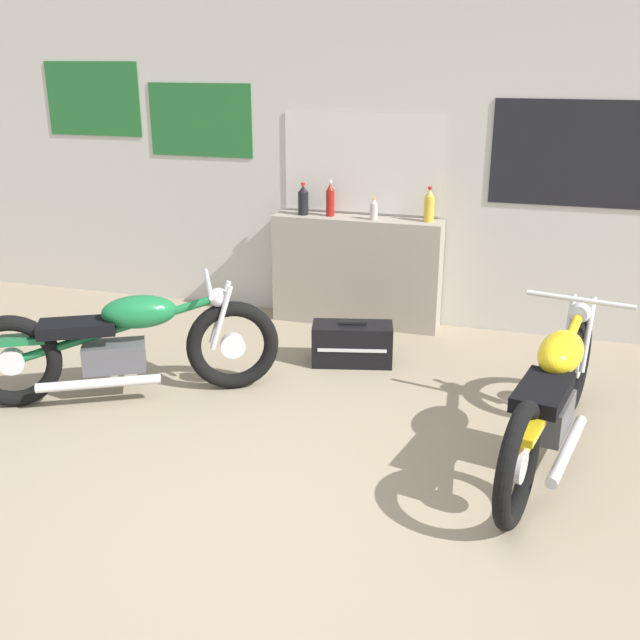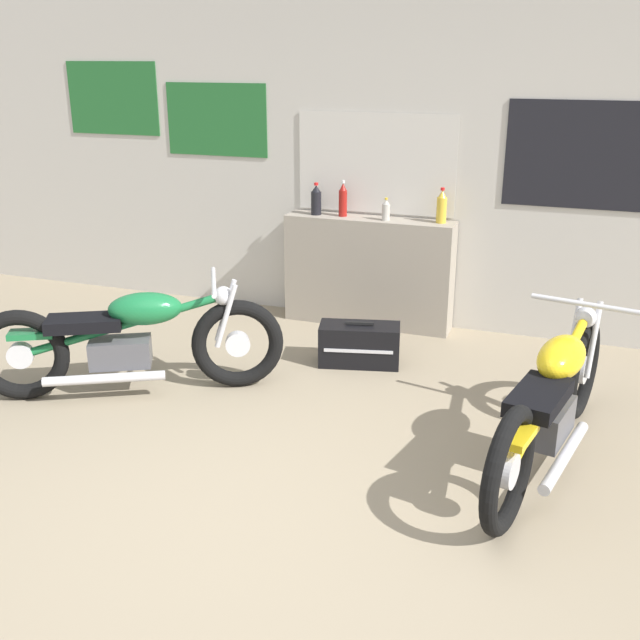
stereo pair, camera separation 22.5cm
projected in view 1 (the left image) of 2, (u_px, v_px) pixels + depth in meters
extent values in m
plane|color=gray|center=(260.00, 531.00, 3.66)|extent=(24.00, 24.00, 0.00)
cube|color=beige|center=(399.00, 158.00, 6.12)|extent=(10.00, 0.06, 2.80)
cube|color=silver|center=(363.00, 163.00, 6.19)|extent=(1.28, 0.01, 0.76)
cube|color=beige|center=(362.00, 163.00, 6.18)|extent=(1.34, 0.01, 0.82)
cube|color=black|center=(581.00, 154.00, 5.67)|extent=(1.33, 0.01, 0.80)
cube|color=#23662D|center=(200.00, 120.00, 6.48)|extent=(0.96, 0.01, 0.62)
cube|color=#23662D|center=(93.00, 99.00, 6.71)|extent=(0.94, 0.01, 0.64)
cube|color=gray|center=(356.00, 271.00, 6.35)|extent=(1.43, 0.28, 0.92)
cylinder|color=black|center=(303.00, 203.00, 6.29)|extent=(0.09, 0.09, 0.19)
cone|color=black|center=(303.00, 189.00, 6.25)|extent=(0.07, 0.07, 0.05)
cylinder|color=red|center=(303.00, 184.00, 6.24)|extent=(0.04, 0.04, 0.02)
cylinder|color=maroon|center=(330.00, 203.00, 6.23)|extent=(0.07, 0.07, 0.22)
cone|color=maroon|center=(330.00, 187.00, 6.19)|extent=(0.06, 0.06, 0.06)
cylinder|color=silver|center=(330.00, 181.00, 6.17)|extent=(0.03, 0.03, 0.02)
cylinder|color=#B7B2A8|center=(374.00, 212.00, 6.11)|extent=(0.07, 0.07, 0.13)
cone|color=#B7B2A8|center=(374.00, 201.00, 6.08)|extent=(0.06, 0.06, 0.04)
cylinder|color=gold|center=(374.00, 198.00, 6.07)|extent=(0.03, 0.03, 0.01)
cylinder|color=gold|center=(429.00, 209.00, 6.03)|extent=(0.08, 0.08, 0.20)
cone|color=gold|center=(430.00, 193.00, 5.98)|extent=(0.07, 0.07, 0.06)
cylinder|color=red|center=(430.00, 188.00, 5.97)|extent=(0.03, 0.03, 0.02)
torus|color=black|center=(233.00, 345.00, 5.13)|extent=(0.61, 0.39, 0.63)
cylinder|color=silver|center=(233.00, 345.00, 5.13)|extent=(0.18, 0.14, 0.17)
torus|color=black|center=(12.00, 361.00, 4.86)|extent=(0.61, 0.39, 0.63)
cylinder|color=silver|center=(12.00, 361.00, 4.86)|extent=(0.18, 0.14, 0.17)
cube|color=#4C4C51|center=(114.00, 356.00, 4.99)|extent=(0.46, 0.38, 0.19)
cylinder|color=#196B38|center=(112.00, 330.00, 4.93)|extent=(1.18, 0.67, 0.39)
ellipsoid|color=#196B38|center=(139.00, 312.00, 4.92)|extent=(0.54, 0.44, 0.22)
cube|color=black|center=(77.00, 327.00, 4.87)|extent=(0.54, 0.44, 0.08)
cube|color=#196B38|center=(23.00, 340.00, 4.83)|extent=(0.32, 0.26, 0.04)
cylinder|color=silver|center=(220.00, 312.00, 5.10)|extent=(0.17, 0.11, 0.44)
cylinder|color=silver|center=(221.00, 318.00, 4.99)|extent=(0.17, 0.11, 0.44)
cylinder|color=silver|center=(208.00, 284.00, 4.95)|extent=(0.33, 0.58, 0.03)
sphere|color=silver|center=(218.00, 297.00, 5.00)|extent=(0.13, 0.13, 0.13)
cylinder|color=silver|center=(99.00, 383.00, 4.88)|extent=(0.73, 0.43, 0.06)
torus|color=black|center=(576.00, 364.00, 4.81)|extent=(0.22, 0.65, 0.65)
cylinder|color=silver|center=(576.00, 364.00, 4.81)|extent=(0.10, 0.19, 0.18)
torus|color=black|center=(518.00, 465.00, 3.62)|extent=(0.22, 0.65, 0.65)
cylinder|color=silver|center=(518.00, 465.00, 3.62)|extent=(0.10, 0.19, 0.18)
cube|color=#4C4C51|center=(548.00, 415.00, 4.16)|extent=(0.30, 0.44, 0.20)
cylinder|color=yellow|center=(551.00, 383.00, 4.10)|extent=(0.32, 1.29, 0.41)
ellipsoid|color=yellow|center=(561.00, 353.00, 4.21)|extent=(0.33, 0.53, 0.22)
cube|color=black|center=(543.00, 392.00, 3.91)|extent=(0.33, 0.53, 0.08)
cube|color=yellow|center=(525.00, 430.00, 3.64)|extent=(0.20, 0.31, 0.04)
cylinder|color=silver|center=(568.00, 331.00, 4.70)|extent=(0.07, 0.18, 0.47)
cylinder|color=silver|center=(588.00, 335.00, 4.64)|extent=(0.07, 0.18, 0.47)
cylinder|color=silver|center=(580.00, 300.00, 4.53)|extent=(0.63, 0.16, 0.03)
sphere|color=silver|center=(580.00, 313.00, 4.61)|extent=(0.13, 0.13, 0.13)
cylinder|color=silver|center=(567.00, 449.00, 4.06)|extent=(0.22, 0.78, 0.06)
cube|color=black|center=(352.00, 344.00, 5.60)|extent=(0.64, 0.40, 0.31)
cube|color=silver|center=(352.00, 351.00, 5.48)|extent=(0.49, 0.13, 0.02)
cube|color=black|center=(353.00, 323.00, 5.55)|extent=(0.21, 0.07, 0.02)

